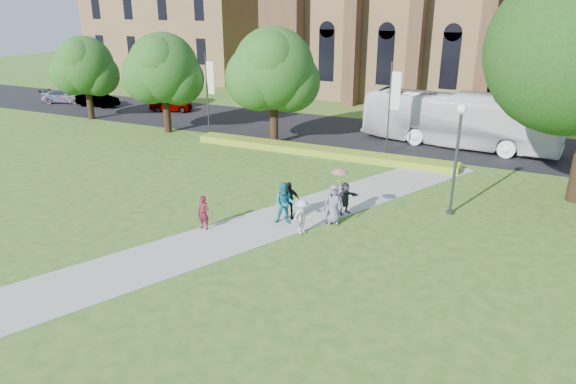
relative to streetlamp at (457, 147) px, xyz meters
The scene contains 22 objects.
ground 10.46m from the streetlamp, 139.09° to the right, with size 160.00×160.00×0.00m, color #345E1C.
road 15.79m from the streetlamp, 119.05° to the left, with size 160.00×10.00×0.02m, color black.
footpath 9.86m from the streetlamp, 143.75° to the right, with size 3.20×30.00×0.04m, color #B2B2A8.
flower_hedge 12.02m from the streetlamp, 144.81° to the left, with size 18.00×1.40×0.45m, color #C0CE29.
building_west 54.93m from the streetlamp, 139.46° to the left, with size 22.00×14.00×18.30m.
streetlamp is the anchor object (origin of this frame).
street_tree_0 23.77m from the streetlamp, 161.57° to the left, with size 5.20×5.20×7.50m.
street_tree_1 15.81m from the streetlamp, 149.35° to the left, with size 5.60×5.60×8.05m.
street_tree_2 32.65m from the streetlamp, 164.90° to the left, with size 4.80×4.80×6.95m.
banner_pole_0 10.23m from the streetlamp, 121.76° to the left, with size 0.70×0.10×6.00m.
banner_pole_1 21.25m from the streetlamp, 155.83° to the left, with size 0.70×0.10×6.00m.
tour_coach 13.00m from the streetlamp, 97.13° to the left, with size 3.10×13.26×3.69m, color white.
car_0 30.80m from the streetlamp, 152.70° to the left, with size 1.56×3.88×1.32m, color gray.
car_1 37.57m from the streetlamp, 159.77° to the left, with size 1.49×4.28×1.41m, color gray.
car_2 41.77m from the streetlamp, 161.77° to the left, with size 1.84×4.53×1.32m, color gray.
pedestrian_0 11.86m from the streetlamp, 145.21° to the right, with size 0.56×0.37×1.54m, color #5A1422.
pedestrian_1 8.31m from the streetlamp, 145.47° to the right, with size 0.94×0.73×1.93m, color #1A7484.
pedestrian_2 7.89m from the streetlamp, 136.41° to the right, with size 1.00×0.57×1.54m, color silver.
pedestrian_3 8.09m from the streetlamp, 149.91° to the right, with size 1.03×0.43×1.75m, color black.
pedestrian_4 6.24m from the streetlamp, 142.89° to the right, with size 0.89×0.58×1.82m, color slate.
pedestrian_5 5.63m from the streetlamp, 153.25° to the right, with size 1.45×0.46×1.56m, color #2C2A33.
parasol 5.69m from the streetlamp, 142.60° to the right, with size 0.74×0.74×0.65m, color tan.
Camera 1 is at (10.28, -17.27, 9.46)m, focal length 32.00 mm.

